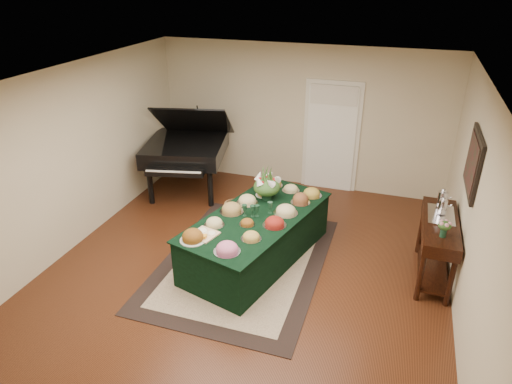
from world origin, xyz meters
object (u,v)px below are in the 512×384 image
(grand_piano, at_px, (186,148))
(mahogany_sideboard, at_px, (439,234))
(floral_centerpiece, at_px, (267,184))
(buffet_table, at_px, (257,237))

(grand_piano, height_order, mahogany_sideboard, grand_piano)
(floral_centerpiece, relative_size, grand_piano, 0.22)
(floral_centerpiece, height_order, mahogany_sideboard, floral_centerpiece)
(floral_centerpiece, xyz_separation_m, mahogany_sideboard, (2.48, -0.22, -0.28))
(grand_piano, distance_m, mahogany_sideboard, 4.65)
(floral_centerpiece, bearing_deg, grand_piano, 148.11)
(buffet_table, relative_size, floral_centerpiece, 6.35)
(grand_piano, bearing_deg, buffet_table, -41.76)
(mahogany_sideboard, bearing_deg, buffet_table, -172.26)
(grand_piano, bearing_deg, floral_centerpiece, -31.89)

